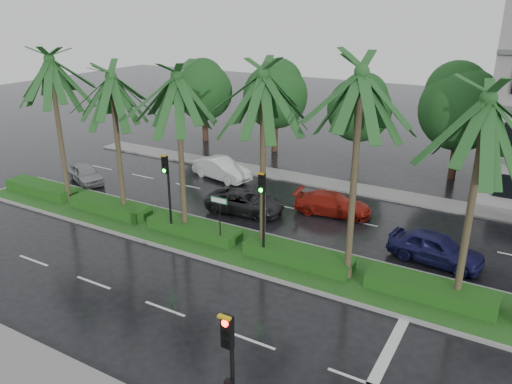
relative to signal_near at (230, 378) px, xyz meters
The scene contains 16 objects.
ground 11.42m from the signal_near, 122.58° to the left, with size 120.00×120.00×0.00m, color black.
far_sidewalk 22.35m from the signal_near, 105.67° to the left, with size 40.00×2.00×0.12m, color gray.
median 12.24m from the signal_near, 120.00° to the left, with size 36.00×4.00×0.15m.
hedge 12.17m from the signal_near, 120.00° to the left, with size 35.20×1.40×0.60m.
lane_markings 9.76m from the signal_near, 108.30° to the left, with size 34.00×13.06×0.01m.
palm_row 13.74m from the signal_near, 124.86° to the left, with size 26.30×4.20×9.67m.
signal_near is the anchor object (origin of this frame).
signal_median_left 13.93m from the signal_near, 135.91° to the left, with size 0.34×0.42×4.36m.
signal_median_right 10.69m from the signal_near, 114.91° to the left, with size 0.34×0.42×4.36m.
street_sign 12.11m from the signal_near, 125.34° to the left, with size 0.95×0.09×2.60m.
bg_trees 27.75m from the signal_near, 102.77° to the left, with size 32.79×5.54×8.01m.
car_silver 24.56m from the signal_near, 146.59° to the left, with size 3.69×1.48×1.26m, color #929499.
car_white 22.78m from the signal_near, 124.40° to the left, with size 4.44×1.55×1.46m, color silver.
car_darkgrey 16.79m from the signal_near, 119.95° to the left, with size 4.61×2.12×1.28m, color black.
car_red 17.31m from the signal_near, 102.87° to the left, with size 4.42×1.80×1.28m, color maroon.
car_blue 14.13m from the signal_near, 79.73° to the left, with size 4.36×1.75×1.49m, color #19194C.
Camera 1 is at (11.66, -17.89, 11.41)m, focal length 35.00 mm.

